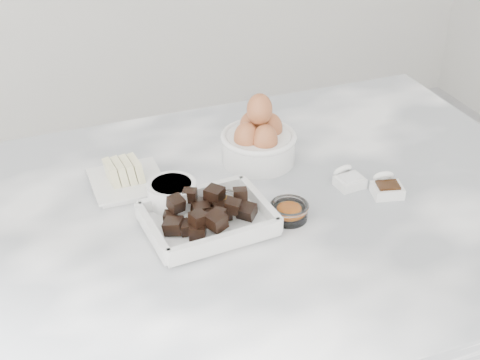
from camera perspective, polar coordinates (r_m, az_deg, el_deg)
name	(u,v)px	position (r m, az deg, el deg)	size (l,w,h in m)	color
marble_slab	(235,220)	(1.16, -0.39, -3.43)	(1.20, 0.80, 0.04)	white
chocolate_dish	(208,216)	(1.10, -2.76, -3.10)	(0.21, 0.17, 0.05)	white
butter_plate	(126,178)	(1.22, -9.72, 0.20)	(0.13, 0.13, 0.05)	white
sugar_ramekin	(172,195)	(1.15, -5.81, -1.25)	(0.08, 0.08, 0.05)	white
egg_bowl	(258,140)	(1.27, 1.59, 3.44)	(0.15, 0.15, 0.14)	white
honey_bowl	(224,206)	(1.14, -1.40, -2.21)	(0.07, 0.07, 0.03)	white
zest_bowl	(289,211)	(1.13, 4.21, -2.62)	(0.07, 0.07, 0.03)	white
vanilla_spoon	(386,187)	(1.22, 12.38, -0.56)	(0.06, 0.07, 0.04)	white
salt_spoon	(348,179)	(1.23, 9.20, 0.10)	(0.05, 0.06, 0.04)	white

